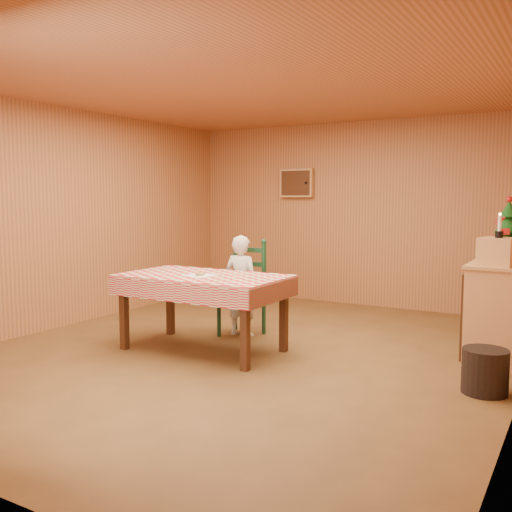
{
  "coord_description": "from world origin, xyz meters",
  "views": [
    {
      "loc": [
        2.9,
        -4.75,
        1.55
      ],
      "look_at": [
        0.0,
        0.2,
        0.95
      ],
      "focal_mm": 40.0,
      "sensor_mm": 36.0,
      "label": 1
    }
  ],
  "objects_px": {
    "christmas_tree": "(508,231)",
    "seated_child": "(241,286)",
    "crate": "(498,252)",
    "storage_bin": "(485,371)",
    "shelf_unit": "(501,308)",
    "dining_table": "(203,283)",
    "ladder_chair": "(244,290)"
  },
  "relations": [
    {
      "from": "ladder_chair",
      "to": "seated_child",
      "type": "relative_size",
      "value": 0.96
    },
    {
      "from": "christmas_tree",
      "to": "storage_bin",
      "type": "xyz_separation_m",
      "value": [
        0.04,
        -1.48,
        -1.03
      ]
    },
    {
      "from": "dining_table",
      "to": "crate",
      "type": "bearing_deg",
      "value": 19.26
    },
    {
      "from": "dining_table",
      "to": "crate",
      "type": "xyz_separation_m",
      "value": [
        2.61,
        0.91,
        0.37
      ]
    },
    {
      "from": "christmas_tree",
      "to": "storage_bin",
      "type": "distance_m",
      "value": 1.8
    },
    {
      "from": "ladder_chair",
      "to": "crate",
      "type": "xyz_separation_m",
      "value": [
        2.61,
        0.13,
        0.55
      ]
    },
    {
      "from": "christmas_tree",
      "to": "seated_child",
      "type": "bearing_deg",
      "value": -162.32
    },
    {
      "from": "dining_table",
      "to": "ladder_chair",
      "type": "height_order",
      "value": "ladder_chair"
    },
    {
      "from": "crate",
      "to": "christmas_tree",
      "type": "relative_size",
      "value": 0.48
    },
    {
      "from": "seated_child",
      "to": "crate",
      "type": "bearing_deg",
      "value": -175.99
    },
    {
      "from": "shelf_unit",
      "to": "dining_table",
      "type": "bearing_deg",
      "value": -153.24
    },
    {
      "from": "crate",
      "to": "storage_bin",
      "type": "bearing_deg",
      "value": -86.91
    },
    {
      "from": "shelf_unit",
      "to": "storage_bin",
      "type": "height_order",
      "value": "shelf_unit"
    },
    {
      "from": "crate",
      "to": "storage_bin",
      "type": "relative_size",
      "value": 0.84
    },
    {
      "from": "crate",
      "to": "storage_bin",
      "type": "height_order",
      "value": "crate"
    },
    {
      "from": "crate",
      "to": "christmas_tree",
      "type": "distance_m",
      "value": 0.67
    },
    {
      "from": "seated_child",
      "to": "shelf_unit",
      "type": "distance_m",
      "value": 2.67
    },
    {
      "from": "shelf_unit",
      "to": "christmas_tree",
      "type": "distance_m",
      "value": 0.79
    },
    {
      "from": "ladder_chair",
      "to": "storage_bin",
      "type": "xyz_separation_m",
      "value": [
        2.66,
        -0.7,
        -0.33
      ]
    },
    {
      "from": "shelf_unit",
      "to": "crate",
      "type": "relative_size",
      "value": 4.13
    },
    {
      "from": "seated_child",
      "to": "crate",
      "type": "xyz_separation_m",
      "value": [
        2.61,
        0.18,
        0.49
      ]
    },
    {
      "from": "dining_table",
      "to": "storage_bin",
      "type": "relative_size",
      "value": 4.66
    },
    {
      "from": "ladder_chair",
      "to": "shelf_unit",
      "type": "xyz_separation_m",
      "value": [
        2.6,
        0.53,
        -0.04
      ]
    },
    {
      "from": "christmas_tree",
      "to": "shelf_unit",
      "type": "bearing_deg",
      "value": -91.98
    },
    {
      "from": "crate",
      "to": "storage_bin",
      "type": "distance_m",
      "value": 1.21
    },
    {
      "from": "dining_table",
      "to": "ladder_chair",
      "type": "relative_size",
      "value": 1.53
    },
    {
      "from": "shelf_unit",
      "to": "crate",
      "type": "xyz_separation_m",
      "value": [
        0.01,
        -0.4,
        0.59
      ]
    },
    {
      "from": "ladder_chair",
      "to": "shelf_unit",
      "type": "bearing_deg",
      "value": 11.43
    },
    {
      "from": "seated_child",
      "to": "storage_bin",
      "type": "relative_size",
      "value": 3.16
    },
    {
      "from": "storage_bin",
      "to": "ladder_chair",
      "type": "bearing_deg",
      "value": 165.24
    },
    {
      "from": "seated_child",
      "to": "storage_bin",
      "type": "height_order",
      "value": "seated_child"
    },
    {
      "from": "dining_table",
      "to": "ladder_chair",
      "type": "distance_m",
      "value": 0.81
    }
  ]
}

